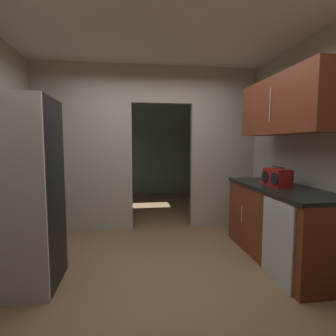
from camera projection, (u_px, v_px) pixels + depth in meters
ground at (160, 274)px, 2.93m from camera, size 20.00×20.00×0.00m
kitchen_overhead_slab at (155, 35)px, 3.16m from camera, size 4.04×7.30×0.06m
kitchen_partition at (145, 144)px, 4.41m from camera, size 3.64×0.12×2.68m
adjoining_room_shell at (143, 147)px, 6.50m from camera, size 3.64×3.11×2.68m
refrigerator at (15, 194)px, 2.59m from camera, size 0.77×0.72×1.87m
lower_cabinet_run at (280, 223)px, 3.24m from camera, size 0.66×1.74×0.91m
dishwasher at (277, 242)px, 2.72m from camera, size 0.02×0.56×0.85m
upper_cabinet_counterside at (285, 106)px, 3.11m from camera, size 0.36×1.57×0.67m
boombox at (277, 177)px, 3.23m from camera, size 0.20×0.37×0.24m
book_stack at (265, 180)px, 3.54m from camera, size 0.15×0.13×0.05m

